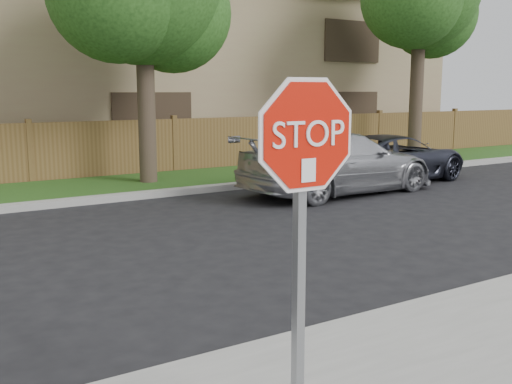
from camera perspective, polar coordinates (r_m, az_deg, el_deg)
ground at (r=6.03m, az=2.83°, el=-14.07°), size 90.00×90.00×0.00m
far_curb at (r=13.27m, az=-17.70°, el=-0.96°), size 70.00×0.30×0.15m
grass_strip at (r=14.85m, az=-19.29°, el=-0.00°), size 70.00×3.00×0.12m
fence at (r=16.31m, az=-20.70°, el=3.37°), size 70.00×0.12×1.60m
stop_sign at (r=3.83m, az=4.61°, el=0.66°), size 1.01×0.13×2.55m
sedan_right at (r=14.25m, az=7.85°, el=2.82°), size 5.21×2.37×1.48m
sedan_far_right at (r=16.33m, az=12.87°, el=3.17°), size 4.79×2.69×1.27m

